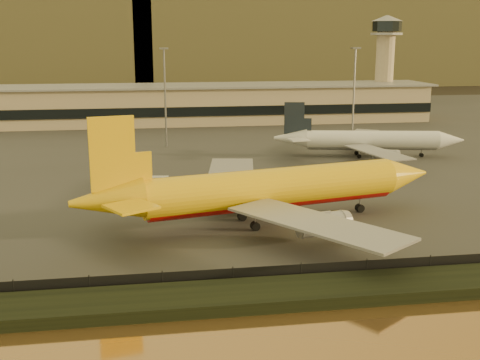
# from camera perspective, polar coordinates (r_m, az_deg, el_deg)

# --- Properties ---
(ground) EXTENTS (900.00, 900.00, 0.00)m
(ground) POSITION_cam_1_polar(r_m,az_deg,el_deg) (82.96, 2.14, -6.38)
(ground) COLOR black
(ground) RESTS_ON ground
(embankment) EXTENTS (320.00, 7.00, 1.40)m
(embankment) POSITION_cam_1_polar(r_m,az_deg,el_deg) (67.29, 4.98, -10.63)
(embankment) COLOR black
(embankment) RESTS_ON ground
(tarmac) EXTENTS (320.00, 220.00, 0.20)m
(tarmac) POSITION_cam_1_polar(r_m,az_deg,el_deg) (174.53, -3.87, 4.10)
(tarmac) COLOR #2D2D2D
(tarmac) RESTS_ON ground
(perimeter_fence) EXTENTS (300.00, 0.05, 2.20)m
(perimeter_fence) POSITION_cam_1_polar(r_m,az_deg,el_deg) (70.63, 4.20, -8.89)
(perimeter_fence) COLOR black
(perimeter_fence) RESTS_ON tarmac
(terminal_building) EXTENTS (202.00, 25.00, 12.60)m
(terminal_building) POSITION_cam_1_polar(r_m,az_deg,el_deg) (203.33, -8.80, 7.03)
(terminal_building) COLOR tan
(terminal_building) RESTS_ON tarmac
(control_tower) EXTENTS (11.20, 11.20, 35.50)m
(control_tower) POSITION_cam_1_polar(r_m,az_deg,el_deg) (224.52, 13.60, 11.34)
(control_tower) COLOR tan
(control_tower) RESTS_ON tarmac
(apron_light_masts) EXTENTS (152.20, 12.20, 25.40)m
(apron_light_masts) POSITION_cam_1_polar(r_m,az_deg,el_deg) (155.09, 2.31, 8.77)
(apron_light_masts) COLOR slate
(apron_light_masts) RESTS_ON tarmac
(distant_hills) EXTENTS (470.00, 160.00, 70.00)m
(distant_hills) POSITION_cam_1_polar(r_m,az_deg,el_deg) (416.67, -10.03, 13.59)
(distant_hills) COLOR brown
(distant_hills) RESTS_ON ground
(dhl_cargo_jet) EXTENTS (58.46, 56.28, 17.58)m
(dhl_cargo_jet) POSITION_cam_1_polar(r_m,az_deg,el_deg) (91.44, 2.64, -0.95)
(dhl_cargo_jet) COLOR #EAB30C
(dhl_cargo_jet) RESTS_ON tarmac
(white_narrowbody_jet) EXTENTS (45.12, 43.45, 13.01)m
(white_narrowbody_jet) POSITION_cam_1_polar(r_m,az_deg,el_deg) (146.94, 12.09, 3.67)
(white_narrowbody_jet) COLOR silver
(white_narrowbody_jet) RESTS_ON tarmac
(gse_vehicle_yellow) EXTENTS (3.96, 2.67, 1.64)m
(gse_vehicle_yellow) POSITION_cam_1_polar(r_m,az_deg,el_deg) (113.64, 4.30, -0.44)
(gse_vehicle_yellow) COLOR #EAB30C
(gse_vehicle_yellow) RESTS_ON tarmac
(gse_vehicle_white) EXTENTS (3.80, 2.00, 1.65)m
(gse_vehicle_white) POSITION_cam_1_polar(r_m,az_deg,el_deg) (117.48, -7.69, -0.06)
(gse_vehicle_white) COLOR silver
(gse_vehicle_white) RESTS_ON tarmac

